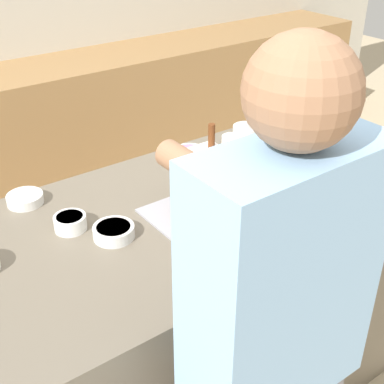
% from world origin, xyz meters
% --- Properties ---
extents(back_cabinet_block, '(6.00, 0.60, 0.95)m').
position_xyz_m(back_cabinet_block, '(0.00, 1.98, 0.47)').
color(back_cabinet_block, '#9E7547').
rests_on(back_cabinet_block, ground_plane).
extents(kitchen_island, '(1.71, 0.94, 0.96)m').
position_xyz_m(kitchen_island, '(0.00, 0.00, 0.48)').
color(kitchen_island, '#6B6051').
rests_on(kitchen_island, ground_plane).
extents(baking_tray, '(0.43, 0.28, 0.01)m').
position_xyz_m(baking_tray, '(0.06, -0.04, 0.96)').
color(baking_tray, '#9E9EA8').
rests_on(baking_tray, kitchen_island).
extents(gingerbread_house, '(0.16, 0.15, 0.31)m').
position_xyz_m(gingerbread_house, '(0.06, -0.04, 1.08)').
color(gingerbread_house, '#5B2D14').
rests_on(gingerbread_house, baking_tray).
extents(decorative_tree, '(0.15, 0.15, 0.29)m').
position_xyz_m(decorative_tree, '(0.40, 0.03, 1.11)').
color(decorative_tree, silver).
rests_on(decorative_tree, kitchen_island).
extents(candy_bowl_front_corner, '(0.10, 0.10, 0.05)m').
position_xyz_m(candy_bowl_front_corner, '(0.48, 0.31, 0.99)').
color(candy_bowl_front_corner, white).
rests_on(candy_bowl_front_corner, kitchen_island).
extents(candy_bowl_behind_tray, '(0.14, 0.14, 0.04)m').
position_xyz_m(candy_bowl_behind_tray, '(0.26, 0.33, 0.98)').
color(candy_bowl_behind_tray, white).
rests_on(candy_bowl_behind_tray, kitchen_island).
extents(candy_bowl_far_left, '(0.13, 0.13, 0.04)m').
position_xyz_m(candy_bowl_far_left, '(-0.45, 0.38, 0.98)').
color(candy_bowl_far_left, silver).
rests_on(candy_bowl_far_left, kitchen_island).
extents(candy_bowl_far_right, '(0.14, 0.14, 0.04)m').
position_xyz_m(candy_bowl_far_right, '(-0.30, -0.01, 0.98)').
color(candy_bowl_far_right, silver).
rests_on(candy_bowl_far_right, kitchen_island).
extents(candy_bowl_center_rear, '(0.11, 0.11, 0.05)m').
position_xyz_m(candy_bowl_center_rear, '(-0.39, 0.12, 0.99)').
color(candy_bowl_center_rear, white).
rests_on(candy_bowl_center_rear, kitchen_island).
extents(candy_bowl_near_tray_right, '(0.13, 0.13, 0.05)m').
position_xyz_m(candy_bowl_near_tray_right, '(0.60, 0.35, 0.99)').
color(candy_bowl_near_tray_right, silver).
rests_on(candy_bowl_near_tray_right, kitchen_island).
extents(mug, '(0.08, 0.08, 0.08)m').
position_xyz_m(mug, '(0.70, -0.10, 1.00)').
color(mug, '#B24238').
rests_on(mug, kitchen_island).
extents(person, '(0.46, 0.58, 1.76)m').
position_xyz_m(person, '(-0.23, -0.69, 0.91)').
color(person, slate).
rests_on(person, ground_plane).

